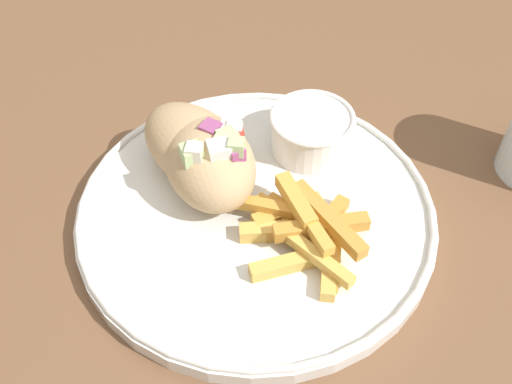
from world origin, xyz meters
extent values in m
cube|color=brown|center=(0.00, 0.00, 0.74)|extent=(1.42, 1.42, 0.04)
cylinder|color=brown|center=(-0.64, 0.64, 0.36)|extent=(0.06, 0.06, 0.72)
cylinder|color=white|center=(0.02, -0.01, 0.77)|extent=(0.30, 0.30, 0.01)
torus|color=white|center=(0.02, -0.01, 0.78)|extent=(0.30, 0.30, 0.01)
ellipsoid|color=tan|center=(-0.03, -0.01, 0.80)|extent=(0.13, 0.12, 0.06)
cube|color=red|center=(-0.01, 0.00, 0.83)|extent=(0.02, 0.02, 0.01)
cube|color=#B7D693|center=(-0.01, 0.00, 0.83)|extent=(0.02, 0.02, 0.01)
cube|color=white|center=(-0.01, -0.02, 0.83)|extent=(0.02, 0.02, 0.02)
cube|color=silver|center=(-0.02, -0.03, 0.83)|extent=(0.02, 0.02, 0.01)
cube|color=#A34C84|center=(0.00, -0.01, 0.83)|extent=(0.02, 0.02, 0.01)
cube|color=#B7D693|center=(-0.03, -0.03, 0.83)|extent=(0.02, 0.02, 0.02)
cube|color=#B7D693|center=(0.00, -0.01, 0.84)|extent=(0.02, 0.02, 0.01)
ellipsoid|color=tan|center=(-0.05, 0.00, 0.80)|extent=(0.13, 0.10, 0.06)
cube|color=white|center=(-0.02, 0.01, 0.83)|extent=(0.02, 0.02, 0.01)
cube|color=#B7D693|center=(-0.01, -0.01, 0.83)|extent=(0.02, 0.02, 0.01)
cube|color=silver|center=(-0.02, 0.01, 0.83)|extent=(0.02, 0.02, 0.01)
cube|color=#A34C84|center=(-0.03, 0.00, 0.83)|extent=(0.02, 0.02, 0.01)
cube|color=red|center=(-0.01, 0.01, 0.82)|extent=(0.01, 0.01, 0.01)
cube|color=#E5B251|center=(0.10, -0.01, 0.78)|extent=(0.04, 0.06, 0.01)
cube|color=#E5B251|center=(0.06, -0.01, 0.78)|extent=(0.07, 0.06, 0.01)
cube|color=gold|center=(0.08, 0.01, 0.78)|extent=(0.01, 0.06, 0.01)
cube|color=#E5B251|center=(0.07, -0.04, 0.78)|extent=(0.04, 0.05, 0.01)
cube|color=gold|center=(0.05, 0.00, 0.78)|extent=(0.04, 0.06, 0.01)
cube|color=gold|center=(0.06, 0.00, 0.78)|extent=(0.07, 0.02, 0.01)
cube|color=gold|center=(0.06, -0.01, 0.78)|extent=(0.08, 0.02, 0.01)
cube|color=#E5B251|center=(0.10, -0.02, 0.78)|extent=(0.04, 0.06, 0.01)
cube|color=gold|center=(0.07, 0.00, 0.78)|extent=(0.07, 0.07, 0.01)
cube|color=gold|center=(0.04, -0.01, 0.79)|extent=(0.08, 0.04, 0.01)
cube|color=gold|center=(0.07, -0.01, 0.80)|extent=(0.06, 0.04, 0.01)
cube|color=gold|center=(0.05, 0.00, 0.80)|extent=(0.05, 0.04, 0.01)
cube|color=#E5B251|center=(0.09, -0.03, 0.79)|extent=(0.07, 0.02, 0.01)
cube|color=gold|center=(0.08, 0.00, 0.80)|extent=(0.08, 0.04, 0.01)
cube|color=gold|center=(0.08, -0.01, 0.79)|extent=(0.06, 0.06, 0.01)
cylinder|color=white|center=(0.02, 0.08, 0.79)|extent=(0.07, 0.07, 0.04)
cylinder|color=white|center=(0.02, 0.08, 0.81)|extent=(0.06, 0.06, 0.01)
torus|color=white|center=(0.02, 0.08, 0.81)|extent=(0.08, 0.08, 0.00)
camera|label=1|loc=(0.21, -0.27, 1.16)|focal=42.00mm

